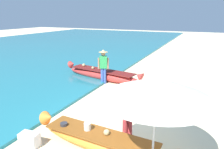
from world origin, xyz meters
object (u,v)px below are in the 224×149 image
(person_tourist_customer, at_px, (128,109))
(cooler_box, at_px, (30,140))
(boat_red_midground, at_px, (102,74))
(patio_umbrella_large, at_px, (157,88))
(person_vendor_hatted, at_px, (103,64))
(boat_orange_foreground, at_px, (100,140))

(person_tourist_customer, bearing_deg, cooler_box, -147.15)
(boat_red_midground, height_order, patio_umbrella_large, patio_umbrella_large)
(boat_red_midground, bearing_deg, person_tourist_customer, -55.41)
(person_tourist_customer, distance_m, cooler_box, 2.74)
(boat_red_midground, bearing_deg, person_vendor_hatted, -56.34)
(person_vendor_hatted, bearing_deg, patio_umbrella_large, -53.15)
(boat_red_midground, relative_size, cooler_box, 9.44)
(boat_orange_foreground, height_order, boat_red_midground, boat_red_midground)
(boat_orange_foreground, bearing_deg, patio_umbrella_large, -9.04)
(patio_umbrella_large, bearing_deg, person_tourist_customer, 134.75)
(boat_red_midground, height_order, cooler_box, boat_red_midground)
(boat_orange_foreground, xyz_separation_m, boat_red_midground, (-2.73, 5.40, 0.05))
(person_vendor_hatted, bearing_deg, boat_red_midground, 123.66)
(boat_orange_foreground, distance_m, patio_umbrella_large, 2.27)
(boat_red_midground, distance_m, patio_umbrella_large, 7.20)
(boat_red_midground, distance_m, cooler_box, 6.18)
(patio_umbrella_large, height_order, cooler_box, patio_umbrella_large)
(boat_orange_foreground, height_order, patio_umbrella_large, patio_umbrella_large)
(person_tourist_customer, distance_m, patio_umbrella_large, 1.73)
(person_vendor_hatted, bearing_deg, boat_orange_foreground, -63.98)
(patio_umbrella_large, relative_size, cooler_box, 4.53)
(person_vendor_hatted, height_order, person_tourist_customer, person_vendor_hatted)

